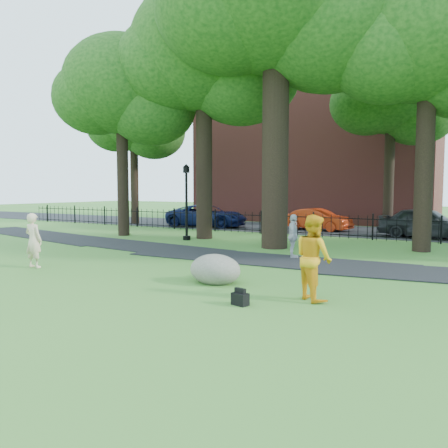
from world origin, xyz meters
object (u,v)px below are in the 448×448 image
Objects in this scene: woman at (34,240)px; man at (314,257)px; boulder at (215,267)px; lamppost at (186,203)px; big_tree at (281,0)px; red_sedan at (318,220)px.

man is at bearing 178.59° from woman.
woman is at bearing -171.33° from boulder.
woman is at bearing -88.77° from lamppost.
woman is 8.99m from man.
man is (8.97, 0.55, 0.10)m from woman.
red_sedan is at bearing 96.90° from big_tree.
boulder is at bearing -162.13° from red_sedan.
lamppost is (-6.32, 7.67, 1.40)m from boulder.
lamppost is at bearing 129.48° from boulder.
boulder is (6.15, 0.94, -0.45)m from woman.
woman is at bearing 176.47° from red_sedan.
big_tree reaches higher than lamppost.
lamppost reaches higher than red_sedan.
big_tree is 3.88× the size of lamppost.
boulder is at bearing -79.74° from big_tree.
woman is 1.22× the size of boulder.
man reaches higher than boulder.
man is 0.48× the size of red_sedan.
lamppost is 0.93× the size of red_sedan.
man is (4.13, -7.67, -9.18)m from big_tree.
big_tree reaches higher than red_sedan.
red_sedan is (-2.34, 15.69, 0.24)m from boulder.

